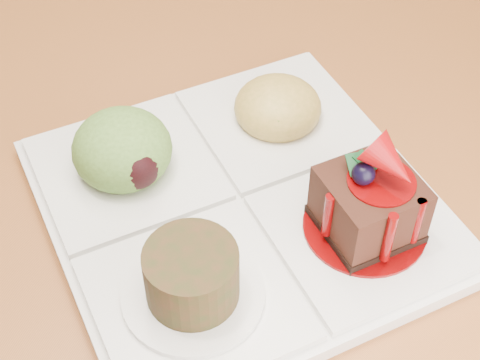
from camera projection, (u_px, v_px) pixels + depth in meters
ground at (99, 238)px, 1.49m from camera, size 6.00×6.00×0.00m
sampler_plate at (235, 190)px, 0.54m from camera, size 0.31×0.31×0.10m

